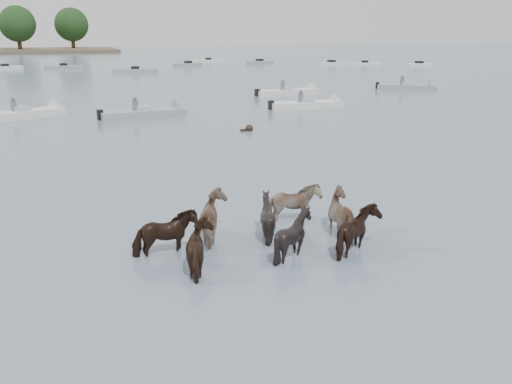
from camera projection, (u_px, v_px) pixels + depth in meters
name	position (u px, v px, depth m)	size (l,w,h in m)	color
ground	(332.00, 252.00, 13.40)	(400.00, 400.00, 0.00)	#4A596A
pony_herd	(270.00, 227.00, 13.83)	(6.42, 3.87, 1.42)	black
swimming_pony	(248.00, 129.00, 29.89)	(0.72, 0.44, 0.44)	black
motorboat_a	(34.00, 113.00, 34.73)	(5.74, 3.98, 1.92)	silver
motorboat_b	(154.00, 113.00, 34.89)	(5.93, 2.34, 1.92)	gray
motorboat_c	(295.00, 92.00, 47.17)	(6.41, 2.32, 1.92)	silver
motorboat_d	(316.00, 105.00, 38.81)	(5.82, 1.88, 1.92)	silver
motorboat_e	(414.00, 87.00, 51.24)	(5.64, 4.21, 1.92)	gray
distant_flotilla	(91.00, 67.00, 80.64)	(105.36, 28.87, 0.93)	gray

